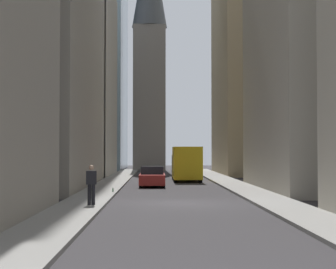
{
  "coord_description": "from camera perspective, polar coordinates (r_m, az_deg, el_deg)",
  "views": [
    {
      "loc": [
        -25.43,
        1.12,
        2.49
      ],
      "look_at": [
        11.27,
        0.3,
        3.64
      ],
      "focal_mm": 56.96,
      "sensor_mm": 36.0,
      "label": 1
    }
  ],
  "objects": [
    {
      "name": "ground_plane",
      "position": [
        25.58,
        1.26,
        -7.38
      ],
      "size": [
        135.0,
        135.0,
        0.0
      ],
      "primitive_type": "plane",
      "color": "#302D30"
    },
    {
      "name": "sidewalk_right",
      "position": [
        25.77,
        -8.87,
        -7.16
      ],
      "size": [
        90.0,
        2.2,
        0.14
      ],
      "primitive_type": "cube",
      "color": "gray",
      "rests_on": "ground_plane"
    },
    {
      "name": "sidewalk_left",
      "position": [
        26.16,
        11.23,
        -7.07
      ],
      "size": [
        90.0,
        2.2,
        0.14
      ],
      "primitive_type": "cube",
      "color": "gray",
      "rests_on": "ground_plane"
    },
    {
      "name": "building_left_far",
      "position": [
        59.78,
        10.26,
        11.21
      ],
      "size": [
        14.74,
        10.5,
        31.79
      ],
      "color": "#9E8966",
      "rests_on": "ground_plane"
    },
    {
      "name": "building_right_far",
      "position": [
        54.77,
        -11.29,
        5.89
      ],
      "size": [
        15.12,
        10.0,
        19.57
      ],
      "color": "#A8A091",
      "rests_on": "ground_plane"
    },
    {
      "name": "church_spire",
      "position": [
        70.47,
        -1.99,
        9.97
      ],
      "size": [
        4.55,
        4.55,
        32.2
      ],
      "color": "gray",
      "rests_on": "ground_plane"
    },
    {
      "name": "delivery_truck",
      "position": [
        44.63,
        1.97,
        -3.11
      ],
      "size": [
        6.46,
        2.25,
        2.84
      ],
      "color": "yellow",
      "rests_on": "ground_plane"
    },
    {
      "name": "sedan_red",
      "position": [
        37.77,
        -1.7,
        -4.56
      ],
      "size": [
        4.3,
        1.78,
        1.42
      ],
      "color": "maroon",
      "rests_on": "ground_plane"
    },
    {
      "name": "pedestrian",
      "position": [
        23.65,
        -8.2,
        -5.16
      ],
      "size": [
        0.26,
        0.44,
        1.75
      ],
      "color": "black",
      "rests_on": "sidewalk_right"
    },
    {
      "name": "discarded_bottle",
      "position": [
        30.94,
        -5.91,
        -5.94
      ],
      "size": [
        0.07,
        0.07,
        0.27
      ],
      "color": "#236033",
      "rests_on": "sidewalk_right"
    }
  ]
}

